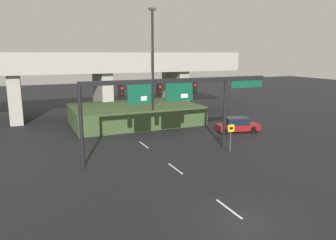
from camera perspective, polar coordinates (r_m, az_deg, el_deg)
ground_plane at (r=17.35m, az=12.92°, el=-16.53°), size 160.00×160.00×0.00m
lane_markings at (r=29.57m, az=-4.21°, el=-4.35°), size 0.14×29.28×0.01m
signal_gantry at (r=25.56m, az=0.98°, el=4.63°), size 15.86×0.44×6.17m
speed_limit_sign at (r=27.52m, az=10.87°, el=-2.38°), size 0.60×0.11×2.39m
highway_light_pole_near at (r=34.27m, az=-2.66°, el=9.11°), size 0.70×0.36×12.54m
overpass_bridge at (r=44.22m, az=-11.44°, el=8.15°), size 37.34×7.98×8.20m
grass_embankment at (r=38.75m, az=-5.84°, el=1.05°), size 14.35×9.30×2.15m
parked_sedan_near_right at (r=35.24m, az=11.99°, el=-0.84°), size 4.71×2.81×1.49m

